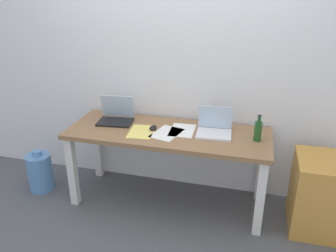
{
  "coord_description": "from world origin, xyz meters",
  "views": [
    {
      "loc": [
        0.71,
        -2.68,
        1.96
      ],
      "look_at": [
        0.0,
        0.0,
        0.77
      ],
      "focal_mm": 37.01,
      "sensor_mm": 36.0,
      "label": 1
    }
  ],
  "objects": [
    {
      "name": "ground_plane",
      "position": [
        0.0,
        0.0,
        0.0
      ],
      "size": [
        8.0,
        8.0,
        0.0
      ],
      "primitive_type": "plane",
      "color": "#515459"
    },
    {
      "name": "back_wall",
      "position": [
        0.0,
        0.39,
        1.3
      ],
      "size": [
        5.2,
        0.08,
        2.6
      ],
      "primitive_type": "cube",
      "color": "white",
      "rests_on": "ground"
    },
    {
      "name": "desk",
      "position": [
        0.0,
        0.0,
        0.62
      ],
      "size": [
        1.78,
        0.65,
        0.72
      ],
      "color": "olive",
      "rests_on": "ground"
    },
    {
      "name": "laptop_left",
      "position": [
        -0.53,
        0.1,
        0.78
      ],
      "size": [
        0.34,
        0.27,
        0.24
      ],
      "color": "black",
      "rests_on": "desk"
    },
    {
      "name": "laptop_right",
      "position": [
        0.4,
        0.06,
        0.77
      ],
      "size": [
        0.31,
        0.26,
        0.22
      ],
      "color": "silver",
      "rests_on": "desk"
    },
    {
      "name": "beer_bottle",
      "position": [
        0.76,
        0.01,
        0.81
      ],
      "size": [
        0.06,
        0.06,
        0.23
      ],
      "color": "#1E5123",
      "rests_on": "desk"
    },
    {
      "name": "computer_mouse",
      "position": [
        -0.14,
        0.0,
        0.74
      ],
      "size": [
        0.06,
        0.1,
        0.03
      ],
      "primitive_type": "ellipsoid",
      "rotation": [
        0.0,
        0.0,
        -0.01
      ],
      "color": "black",
      "rests_on": "desk"
    },
    {
      "name": "paper_sheet_center",
      "position": [
        0.0,
        -0.04,
        0.72
      ],
      "size": [
        0.28,
        0.34,
        0.0
      ],
      "primitive_type": "cube",
      "rotation": [
        0.0,
        0.0,
        -0.24
      ],
      "color": "white",
      "rests_on": "desk"
    },
    {
      "name": "paper_sheet_near_back",
      "position": [
        0.12,
        0.05,
        0.72
      ],
      "size": [
        0.22,
        0.3,
        0.0
      ],
      "primitive_type": "cube",
      "rotation": [
        0.0,
        0.0,
        0.04
      ],
      "color": "white",
      "rests_on": "desk"
    },
    {
      "name": "paper_yellow_folder",
      "position": [
        -0.22,
        -0.07,
        0.72
      ],
      "size": [
        0.24,
        0.32,
        0.0
      ],
      "primitive_type": "cube",
      "rotation": [
        0.0,
        0.0,
        0.1
      ],
      "color": "#F4E06B",
      "rests_on": "desk"
    },
    {
      "name": "water_cooler_jug",
      "position": [
        -1.28,
        -0.13,
        0.19
      ],
      "size": [
        0.24,
        0.24,
        0.43
      ],
      "color": "#598CC6",
      "rests_on": "ground"
    },
    {
      "name": "filing_cabinet",
      "position": [
        1.29,
        -0.05,
        0.32
      ],
      "size": [
        0.4,
        0.48,
        0.64
      ],
      "primitive_type": "cube",
      "color": "#C68938",
      "rests_on": "ground"
    }
  ]
}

